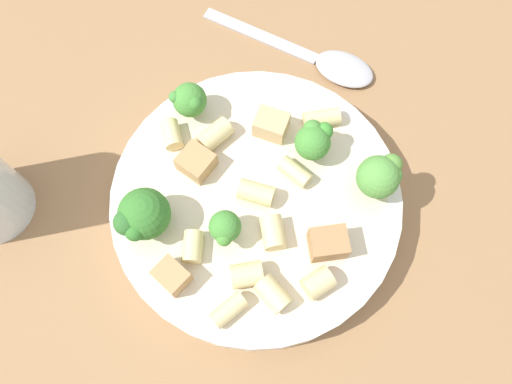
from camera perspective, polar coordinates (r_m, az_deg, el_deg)
The scene contains 23 objects.
ground_plane at distance 0.42m, azimuth 0.00°, elevation -1.98°, with size 2.00×2.00×0.00m, color #936D47.
pasta_bowl at distance 0.40m, azimuth 0.00°, elevation -1.14°, with size 0.23×0.23×0.03m.
broccoli_floret_0 at distance 0.39m, azimuth 6.59°, elevation 5.89°, with size 0.03×0.03×0.04m.
broccoli_floret_1 at distance 0.41m, azimuth -7.60°, elevation 10.33°, with size 0.03×0.03×0.03m.
broccoli_floret_2 at distance 0.37m, azimuth -12.87°, elevation -2.64°, with size 0.04×0.04×0.04m.
broccoli_floret_3 at distance 0.36m, azimuth -3.62°, elevation -4.11°, with size 0.03×0.02×0.03m.
broccoli_floret_4 at distance 0.39m, azimuth 14.03°, elevation 1.77°, with size 0.03×0.04×0.04m.
rigatoni_0 at distance 0.41m, azimuth -9.59°, elevation 6.50°, with size 0.01×0.01×0.02m, color beige.
rigatoni_1 at distance 0.37m, azimuth 2.71°, elevation -11.43°, with size 0.02×0.02×0.02m, color beige.
rigatoni_2 at distance 0.37m, azimuth -1.04°, elevation -9.43°, with size 0.02×0.02×0.02m, color beige.
rigatoni_3 at distance 0.38m, azimuth -0.20°, elevation -0.30°, with size 0.02×0.02×0.03m, color beige.
rigatoni_4 at distance 0.37m, azimuth -3.14°, elevation -13.31°, with size 0.01×0.01×0.03m, color beige.
rigatoni_5 at distance 0.38m, azimuth -7.26°, elevation -6.23°, with size 0.01×0.01×0.02m, color beige.
rigatoni_6 at distance 0.40m, azimuth -4.74°, elevation 6.51°, with size 0.02×0.02×0.03m, color beige.
rigatoni_7 at distance 0.37m, azimuth 1.97°, elevation -4.67°, with size 0.02×0.02×0.02m, color beige.
rigatoni_8 at distance 0.39m, azimuth 4.45°, elevation 2.31°, with size 0.01×0.01×0.03m, color beige.
rigatoni_9 at distance 0.42m, azimuth 7.51°, elevation 8.34°, with size 0.01×0.01×0.03m, color beige.
rigatoni_10 at distance 0.37m, azimuth 7.11°, elevation -10.28°, with size 0.02×0.02×0.02m, color beige.
chicken_chunk_0 at distance 0.40m, azimuth -6.86°, elevation 3.41°, with size 0.02×0.02×0.02m, color tan.
chicken_chunk_1 at distance 0.37m, azimuth 8.24°, elevation -5.85°, with size 0.03×0.02×0.02m, color #A87A4C.
chicken_chunk_2 at distance 0.41m, azimuth 1.76°, elevation 7.68°, with size 0.03×0.02×0.02m, color tan.
chicken_chunk_3 at distance 0.37m, azimuth -9.60°, elevation -9.43°, with size 0.02×0.02×0.02m, color tan.
spoon at distance 0.49m, azimuth 7.51°, elevation 14.75°, with size 0.12×0.16×0.01m.
Camera 1 is at (0.13, -0.02, 0.40)m, focal length 35.00 mm.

